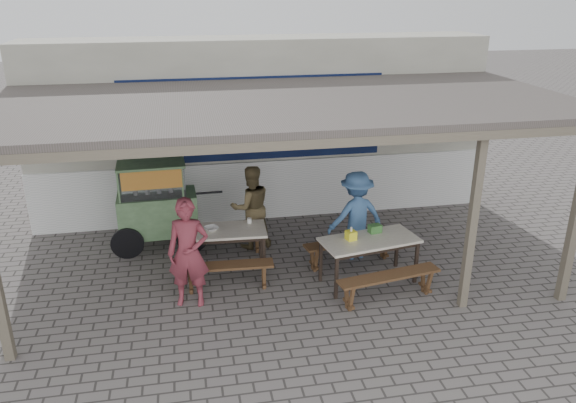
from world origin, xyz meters
The scene contains 17 objects.
ground centered at (0.00, 0.00, 0.00)m, with size 60.00×60.00×0.00m, color #615C58.
back_wall centered at (0.00, 3.58, 1.72)m, with size 9.00×1.28×3.50m.
warung_roof centered at (0.02, 0.90, 2.71)m, with size 9.00×4.21×2.81m.
table_left centered at (-0.99, 0.83, 0.67)m, with size 1.36×0.75×0.75m.
bench_left_street centered at (-1.02, 0.19, 0.34)m, with size 1.44×0.35×0.45m.
bench_left_wall centered at (-0.96, 1.48, 0.34)m, with size 1.44×0.35×0.45m.
table_right centered at (1.20, 0.05, 0.67)m, with size 1.61×0.95×0.75m.
bench_right_street centered at (1.31, -0.58, 0.34)m, with size 1.64×0.56×0.45m.
bench_right_wall centered at (1.08, 0.68, 0.34)m, with size 1.64×0.56×0.45m.
vendor_cart centered at (-2.10, 1.99, 0.86)m, with size 1.98×0.82×1.58m.
patron_street_side centered at (-1.59, -0.08, 0.83)m, with size 0.61×0.40×1.66m, color maroon.
patron_wall_side centered at (-0.46, 1.70, 0.76)m, with size 0.74×0.58×1.52m, color brown.
patron_right_table centered at (1.25, 0.95, 0.78)m, with size 1.00×0.58×1.55m, color #446EA5.
tissue_box centered at (0.90, 0.09, 0.82)m, with size 0.14×0.14×0.14m, color #FCF32A.
donation_box centered at (1.35, 0.27, 0.82)m, with size 0.20×0.13×0.13m, color #3C7735.
condiment_jar centered at (-0.57, 1.02, 0.79)m, with size 0.08×0.08×0.09m, color white.
condiment_bowl centered at (-1.21, 0.85, 0.78)m, with size 0.22×0.22×0.05m, color silver.
Camera 1 is at (-1.53, -7.50, 4.47)m, focal length 35.00 mm.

